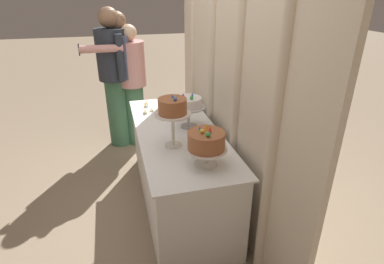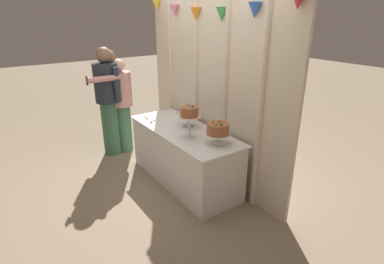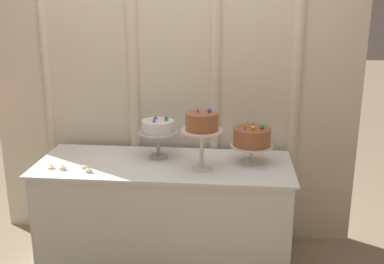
% 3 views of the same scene
% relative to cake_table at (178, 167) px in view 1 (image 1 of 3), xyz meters
% --- Properties ---
extents(ground_plane, '(24.00, 24.00, 0.00)m').
position_rel_cake_table_xyz_m(ground_plane, '(0.00, -0.10, -0.38)').
color(ground_plane, gray).
extents(draped_curtain, '(2.85, 0.15, 2.58)m').
position_rel_cake_table_xyz_m(draped_curtain, '(0.02, 0.42, 0.96)').
color(draped_curtain, beige).
rests_on(draped_curtain, ground_plane).
extents(cake_table, '(1.81, 0.71, 0.76)m').
position_rel_cake_table_xyz_m(cake_table, '(0.00, 0.00, 0.00)').
color(cake_table, white).
rests_on(cake_table, ground_plane).
extents(cake_display_leftmost, '(0.30, 0.30, 0.32)m').
position_rel_cake_table_xyz_m(cake_display_leftmost, '(-0.06, 0.12, 0.60)').
color(cake_display_leftmost, '#B2B2B7').
rests_on(cake_display_leftmost, cake_table).
extents(cake_display_center, '(0.28, 0.28, 0.42)m').
position_rel_cake_table_xyz_m(cake_display_center, '(0.27, -0.09, 0.69)').
color(cake_display_center, silver).
rests_on(cake_display_center, cake_table).
extents(cake_display_rightmost, '(0.30, 0.30, 0.30)m').
position_rel_cake_table_xyz_m(cake_display_rightmost, '(0.61, 0.08, 0.56)').
color(cake_display_rightmost, silver).
rests_on(cake_display_rightmost, cake_table).
extents(tealight_far_left, '(0.05, 0.05, 0.03)m').
position_rel_cake_table_xyz_m(tealight_far_left, '(-0.75, -0.18, 0.39)').
color(tealight_far_left, beige).
rests_on(tealight_far_left, cake_table).
extents(tealight_near_left, '(0.04, 0.04, 0.04)m').
position_rel_cake_table_xyz_m(tealight_near_left, '(-0.67, -0.20, 0.39)').
color(tealight_near_left, beige).
rests_on(tealight_near_left, cake_table).
extents(tealight_near_right, '(0.04, 0.04, 0.03)m').
position_rel_cake_table_xyz_m(tealight_near_right, '(-0.53, -0.16, 0.39)').
color(tealight_near_right, beige).
rests_on(tealight_near_right, cake_table).
extents(tealight_far_right, '(0.05, 0.05, 0.04)m').
position_rel_cake_table_xyz_m(tealight_far_right, '(-0.48, -0.23, 0.39)').
color(tealight_far_right, beige).
rests_on(tealight_far_right, cake_table).
extents(guest_man_dark_suit, '(0.49, 0.42, 1.67)m').
position_rel_cake_table_xyz_m(guest_man_dark_suit, '(-1.49, -0.39, 0.53)').
color(guest_man_dark_suit, '#282D38').
rests_on(guest_man_dark_suit, ground_plane).
extents(guest_girl_blue_dress, '(0.48, 0.79, 1.53)m').
position_rel_cake_table_xyz_m(guest_girl_blue_dress, '(-1.41, -0.28, 0.45)').
color(guest_girl_blue_dress, '#3D6B4C').
rests_on(guest_girl_blue_dress, ground_plane).
extents(guest_man_pink_jacket, '(0.51, 0.49, 1.72)m').
position_rel_cake_table_xyz_m(guest_man_pink_jacket, '(-1.43, -0.48, 0.55)').
color(guest_man_pink_jacket, '#3D6B4C').
rests_on(guest_man_pink_jacket, ground_plane).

